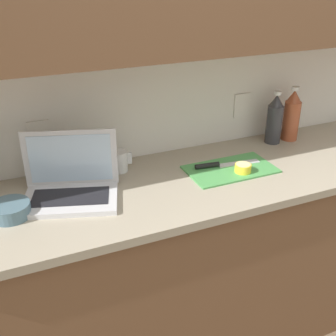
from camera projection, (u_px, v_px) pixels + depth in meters
name	position (u px, v px, depth m)	size (l,w,h in m)	color
ground_plane	(228.00, 321.00, 2.27)	(12.00, 12.00, 0.00)	brown
wall_back	(223.00, 11.00, 1.77)	(5.20, 0.38, 2.60)	white
counter_unit	(237.00, 249.00, 2.07)	(2.43, 0.60, 0.92)	brown
laptop	(71.00, 182.00, 1.63)	(0.41, 0.33, 0.25)	silver
cutting_board	(230.00, 169.00, 1.85)	(0.39, 0.22, 0.01)	#4C9E51
knife	(216.00, 165.00, 1.86)	(0.31, 0.07, 0.02)	silver
lemon_half_cut	(243.00, 168.00, 1.81)	(0.07, 0.07, 0.04)	yellow
bottle_green_soda	(292.00, 116.00, 2.11)	(0.08, 0.08, 0.28)	#A34C2D
bottle_oil_tall	(275.00, 119.00, 2.08)	(0.08, 0.08, 0.26)	#333338
measuring_cup	(118.00, 161.00, 1.83)	(0.10, 0.08, 0.09)	silver
bowl_white	(10.00, 211.00, 1.50)	(0.14, 0.14, 0.05)	slate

